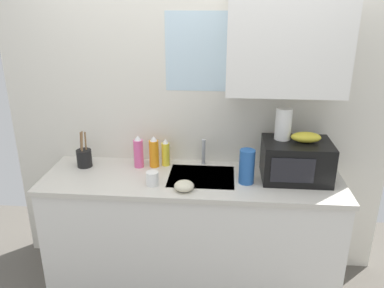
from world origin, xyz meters
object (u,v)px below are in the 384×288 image
microwave (296,160)px  mug_white (152,178)px  banana_bunch (306,137)px  dish_soap_bottle_yellow (166,153)px  dish_soap_bottle_orange (154,152)px  utensil_crock (84,158)px  small_bowl (184,186)px  paper_towel_roll (283,124)px  cereal_canister (247,167)px  dish_soap_bottle_pink (139,152)px

microwave → mug_white: microwave is taller
banana_bunch → dish_soap_bottle_yellow: bearing=171.5°
dish_soap_bottle_orange → utensil_crock: size_ratio=0.85×
microwave → small_bowl: 0.80m
microwave → paper_towel_roll: (-0.10, 0.05, 0.24)m
banana_bunch → dish_soap_bottle_yellow: 1.01m
banana_bunch → cereal_canister: (-0.39, -0.10, -0.19)m
mug_white → dish_soap_bottle_pink: bearing=118.1°
dish_soap_bottle_yellow → mug_white: (-0.04, -0.34, -0.05)m
paper_towel_roll → small_bowl: bearing=-155.2°
paper_towel_roll → dish_soap_bottle_orange: 0.95m
banana_bunch → utensil_crock: 1.60m
microwave → dish_soap_bottle_orange: microwave is taller
small_bowl → dish_soap_bottle_yellow: bearing=114.4°
mug_white → utensil_crock: 0.62m
mug_white → banana_bunch: bearing=10.6°
banana_bunch → dish_soap_bottle_orange: size_ratio=0.84×
dish_soap_bottle_pink → mug_white: 0.33m
microwave → cereal_canister: (-0.34, -0.10, -0.02)m
microwave → dish_soap_bottle_pink: 1.13m
utensil_crock → microwave: bearing=-2.7°
dish_soap_bottle_yellow → small_bowl: bearing=-65.6°
dish_soap_bottle_yellow → mug_white: size_ratio=2.21×
paper_towel_roll → banana_bunch: bearing=-18.4°
banana_bunch → small_bowl: (-0.80, -0.25, -0.27)m
paper_towel_roll → dish_soap_bottle_orange: size_ratio=0.92×
microwave → cereal_canister: 0.35m
utensil_crock → dish_soap_bottle_pink: bearing=4.1°
banana_bunch → dish_soap_bottle_pink: bearing=175.2°
paper_towel_roll → dish_soap_bottle_orange: (-0.91, 0.06, -0.27)m
dish_soap_bottle_orange → mug_white: dish_soap_bottle_orange is taller
dish_soap_bottle_orange → dish_soap_bottle_pink: 0.11m
mug_white → small_bowl: (0.22, -0.06, -0.02)m
dish_soap_bottle_orange → dish_soap_bottle_pink: size_ratio=0.97×
microwave → dish_soap_bottle_orange: 1.02m
banana_bunch → dish_soap_bottle_pink: (-1.17, 0.10, -0.19)m
dish_soap_bottle_yellow → dish_soap_bottle_orange: dish_soap_bottle_orange is taller
small_bowl → mug_white: bearing=164.7°
banana_bunch → dish_soap_bottle_pink: size_ratio=0.82×
microwave → dish_soap_bottle_pink: (-1.12, 0.10, -0.02)m
banana_bunch → dish_soap_bottle_orange: bearing=173.9°
cereal_canister → utensil_crock: size_ratio=0.85×
dish_soap_bottle_yellow → dish_soap_bottle_pink: size_ratio=0.85×
banana_bunch → paper_towel_roll: size_ratio=0.91×
cereal_canister → microwave: bearing=16.2°
banana_bunch → utensil_crock: (-1.58, 0.07, -0.23)m
paper_towel_roll → dish_soap_bottle_pink: (-1.02, 0.05, -0.26)m
paper_towel_roll → dish_soap_bottle_pink: 1.06m
utensil_crock → mug_white: bearing=-24.9°
banana_bunch → small_bowl: 0.88m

